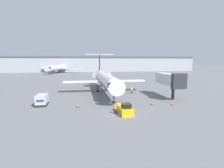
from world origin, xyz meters
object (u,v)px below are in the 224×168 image
at_px(luggage_cart, 42,100).
at_px(worker_by_wing, 132,90).
at_px(pushback_tug, 125,109).
at_px(traffic_cone_left, 78,106).
at_px(airplane_parked_far_left, 61,67).
at_px(traffic_cone_mid, 172,104).
at_px(airplane_main, 105,79).
at_px(jet_bridge, 170,80).
at_px(traffic_cone_right, 152,103).
at_px(worker_near_tug, 116,109).

distance_m(luggage_cart, worker_by_wing, 23.41).
xyz_separation_m(pushback_tug, traffic_cone_left, (-8.01, 5.55, -0.42)).
relative_size(pushback_tug, airplane_parked_far_left, 0.12).
distance_m(luggage_cart, traffic_cone_mid, 26.45).
height_order(airplane_main, traffic_cone_left, airplane_main).
bearing_deg(jet_bridge, traffic_cone_right, -139.25).
xyz_separation_m(luggage_cart, jet_bridge, (29.06, 2.40, 3.34)).
xyz_separation_m(worker_by_wing, jet_bridge, (7.51, -6.75, 3.49)).
bearing_deg(airplane_parked_far_left, traffic_cone_right, -73.91).
height_order(airplane_main, airplane_parked_far_left, airplane_main).
bearing_deg(traffic_cone_left, airplane_main, 64.16).
distance_m(traffic_cone_right, airplane_parked_far_left, 105.48).
bearing_deg(worker_by_wing, luggage_cart, -156.98).
bearing_deg(luggage_cart, airplane_parked_far_left, 94.14).
bearing_deg(pushback_tug, worker_near_tug, 173.03).
bearing_deg(luggage_cart, airplane_main, 40.89).
relative_size(worker_near_tug, traffic_cone_left, 2.45).
bearing_deg(traffic_cone_mid, worker_near_tug, -163.57).
bearing_deg(worker_near_tug, airplane_main, 87.09).
xyz_separation_m(pushback_tug, jet_bridge, (13.88, 10.72, 3.70)).
height_order(traffic_cone_right, jet_bridge, jet_bridge).
relative_size(luggage_cart, traffic_cone_left, 5.19).
xyz_separation_m(airplane_main, worker_by_wing, (6.90, -3.52, -2.93)).
bearing_deg(luggage_cart, traffic_cone_left, -21.08).
bearing_deg(worker_near_tug, pushback_tug, -6.97).
relative_size(luggage_cart, traffic_cone_right, 4.91).
distance_m(airplane_main, jet_bridge, 17.71).
distance_m(airplane_main, airplane_parked_far_left, 87.77).
relative_size(pushback_tug, traffic_cone_right, 6.28).
xyz_separation_m(airplane_main, worker_near_tug, (-1.06, -20.80, -2.98)).
bearing_deg(traffic_cone_left, traffic_cone_mid, -5.08).
xyz_separation_m(airplane_main, airplane_parked_far_left, (-21.72, 85.04, 0.06)).
xyz_separation_m(airplane_main, traffic_cone_mid, (11.42, -17.12, -3.56)).
relative_size(worker_near_tug, jet_bridge, 0.17).
bearing_deg(jet_bridge, pushback_tug, -142.33).
relative_size(worker_by_wing, airplane_parked_far_left, 0.05).
xyz_separation_m(traffic_cone_left, traffic_cone_mid, (18.90, -1.68, -0.01)).
distance_m(pushback_tug, airplane_parked_far_left, 108.39).
relative_size(traffic_cone_left, traffic_cone_mid, 0.99).
xyz_separation_m(traffic_cone_mid, airplane_parked_far_left, (-33.14, 102.16, 3.62)).
distance_m(airplane_main, pushback_tug, 21.23).
distance_m(worker_by_wing, traffic_cone_right, 12.75).
relative_size(worker_by_wing, traffic_cone_right, 2.45).
bearing_deg(airplane_main, traffic_cone_right, -65.25).
relative_size(airplane_main, jet_bridge, 3.38).
bearing_deg(traffic_cone_right, traffic_cone_left, 176.91).
bearing_deg(traffic_cone_left, pushback_tug, -34.72).
bearing_deg(jet_bridge, traffic_cone_mid, -113.63).
distance_m(luggage_cart, traffic_cone_left, 7.71).
relative_size(airplane_main, airplane_parked_far_left, 0.86).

